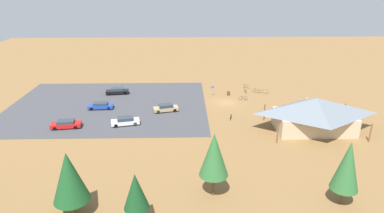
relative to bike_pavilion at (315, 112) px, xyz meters
name	(u,v)px	position (x,y,z in m)	size (l,w,h in m)	color
ground	(225,103)	(12.86, -13.34, -3.13)	(160.00, 160.00, 0.00)	olive
parking_lot_asphalt	(108,105)	(35.95, -12.46, -3.11)	(38.13, 29.24, 0.05)	#424247
bike_pavilion	(315,112)	(0.00, 0.00, 0.00)	(14.52, 9.05, 5.59)	#C6B28E
trash_bin	(228,93)	(11.59, -17.80, -2.68)	(0.60, 0.60, 0.90)	brown
lot_sign	(212,89)	(15.03, -17.63, -1.72)	(0.56, 0.08, 2.20)	#99999E
pine_far_west	(136,192)	(25.80, 22.16, 1.03)	(2.51, 2.51, 6.12)	brown
pine_far_east	(69,177)	(32.77, 20.08, 1.45)	(3.72, 3.72, 7.35)	brown
pine_west	(214,155)	(17.83, 17.05, 2.07)	(3.29, 3.29, 7.79)	brown
pine_center	(347,166)	(3.83, 19.01, 1.64)	(2.97, 2.97, 7.61)	brown
bicycle_orange_lone_west	(247,86)	(6.80, -22.79, -2.76)	(1.39, 1.10, 0.82)	black
bicycle_purple_trailside	(245,91)	(7.67, -19.54, -2.77)	(0.48, 1.62, 0.82)	black
bicycle_yellow_yard_front	(317,106)	(-4.41, -9.82, -2.78)	(0.49, 1.68, 0.78)	black
bicycle_white_front_row	(264,92)	(3.64, -18.82, -2.75)	(1.57, 0.86, 0.84)	black
bicycle_red_back_row	(256,91)	(5.29, -19.46, -2.74)	(1.46, 1.06, 0.90)	black
bicycle_black_yard_left	(231,117)	(12.82, -4.88, -2.74)	(0.62, 1.67, 0.89)	black
bicycle_silver_lone_east	(333,109)	(-6.95, -8.61, -2.77)	(0.48, 1.67, 0.80)	black
bicycle_blue_edge_south	(243,98)	(8.93, -14.87, -2.75)	(1.77, 0.50, 0.89)	black
car_white_inner_stall	(125,121)	(31.05, -2.82, -2.39)	(4.96, 2.74, 1.40)	white
car_blue_second_row	(101,106)	(36.94, -10.43, -2.43)	(4.72, 1.96, 1.31)	#1E42B2
car_black_front_row	(117,91)	(35.38, -19.15, -2.40)	(4.96, 2.28, 1.38)	black
car_tan_by_curb	(166,108)	(24.49, -8.81, -2.39)	(4.82, 2.72, 1.41)	tan
car_red_back_corner	(66,124)	(40.69, -1.86, -2.41)	(4.98, 2.40, 1.34)	red
visitor_by_pavilion	(307,101)	(-2.89, -11.26, -2.24)	(0.36, 0.38, 1.70)	#2D3347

